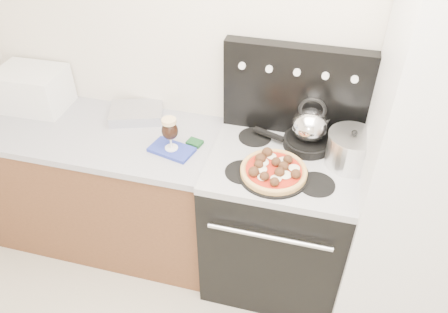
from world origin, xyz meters
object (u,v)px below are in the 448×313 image
(base_cabinet, at_px, (105,189))
(toaster_oven, at_px, (33,89))
(stove_body, at_px, (276,223))
(skillet, at_px, (307,142))
(pizza_pan, at_px, (273,174))
(beer_glass, at_px, (170,134))
(stock_pot, at_px, (350,150))
(tea_kettle, at_px, (310,122))
(fridge, at_px, (430,181))
(oven_mitt, at_px, (172,150))
(pizza, at_px, (274,170))

(base_cabinet, bearing_deg, toaster_oven, 162.13)
(base_cabinet, relative_size, stove_body, 1.65)
(stove_body, distance_m, skillet, 0.53)
(stove_body, relative_size, pizza_pan, 2.52)
(beer_glass, relative_size, pizza_pan, 0.54)
(toaster_oven, height_order, pizza_pan, toaster_oven)
(beer_glass, distance_m, stock_pot, 0.91)
(base_cabinet, relative_size, beer_glass, 7.69)
(toaster_oven, bearing_deg, beer_glass, -14.43)
(stove_body, relative_size, stock_pot, 3.77)
(pizza_pan, bearing_deg, tea_kettle, 64.13)
(fridge, distance_m, skillet, 0.62)
(beer_glass, height_order, stock_pot, beer_glass)
(fridge, bearing_deg, oven_mitt, -178.66)
(stove_body, xyz_separation_m, toaster_oven, (-1.53, 0.16, 0.58))
(pizza_pan, height_order, pizza, pizza)
(fridge, distance_m, beer_glass, 1.29)
(fridge, bearing_deg, stock_pot, 169.10)
(stove_body, height_order, skillet, skillet)
(base_cabinet, xyz_separation_m, skillet, (1.21, 0.12, 0.51))
(skillet, distance_m, stock_pot, 0.24)
(skillet, bearing_deg, oven_mitt, -163.70)
(oven_mitt, relative_size, tea_kettle, 1.11)
(beer_glass, height_order, skillet, beer_glass)
(toaster_oven, height_order, stock_pot, toaster_oven)
(pizza, distance_m, skillet, 0.31)
(pizza_pan, relative_size, pizza, 1.07)
(toaster_oven, distance_m, oven_mitt, 0.98)
(stove_body, distance_m, oven_mitt, 0.76)
(stove_body, distance_m, pizza_pan, 0.50)
(base_cabinet, distance_m, pizza, 1.21)
(fridge, relative_size, oven_mitt, 8.21)
(base_cabinet, bearing_deg, pizza_pan, -8.28)
(stove_body, xyz_separation_m, tea_kettle, (0.10, 0.15, 0.63))
(pizza, bearing_deg, fridge, 8.26)
(toaster_oven, distance_m, pizza_pan, 1.53)
(toaster_oven, height_order, skillet, toaster_oven)
(beer_glass, bearing_deg, pizza_pan, -7.76)
(toaster_oven, bearing_deg, oven_mitt, -14.43)
(base_cabinet, distance_m, skillet, 1.32)
(base_cabinet, bearing_deg, skillet, 5.77)
(pizza_pan, bearing_deg, fridge, 8.26)
(oven_mitt, xyz_separation_m, beer_glass, (0.00, 0.00, 0.10))
(oven_mitt, distance_m, beer_glass, 0.10)
(pizza_pan, xyz_separation_m, skillet, (0.13, 0.28, 0.02))
(base_cabinet, relative_size, pizza, 4.46)
(fridge, relative_size, stock_pot, 8.15)
(beer_glass, bearing_deg, base_cabinet, 171.17)
(fridge, bearing_deg, tea_kettle, 163.89)
(base_cabinet, bearing_deg, fridge, -1.59)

